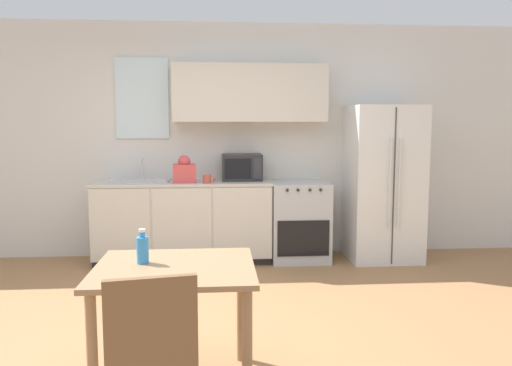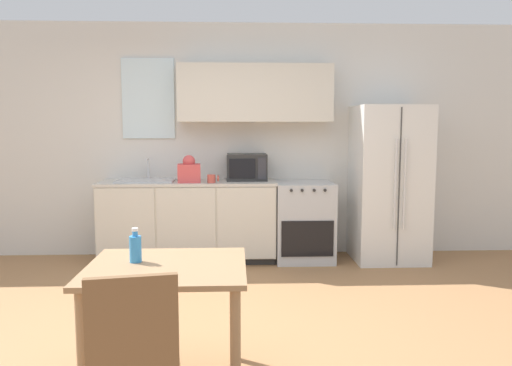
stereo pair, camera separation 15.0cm
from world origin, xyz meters
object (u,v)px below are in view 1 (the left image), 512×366
at_px(dining_table, 175,287).
at_px(dining_chair_near, 152,363).
at_px(refrigerator, 383,183).
at_px(drink_bottle, 143,249).
at_px(oven_range, 299,221).
at_px(microwave, 242,167).
at_px(coffee_mug, 208,179).

bearing_deg(dining_table, dining_chair_near, -92.73).
xyz_separation_m(refrigerator, drink_bottle, (-2.32, -2.66, -0.06)).
distance_m(oven_range, drink_bottle, 3.04).
distance_m(refrigerator, microwave, 1.62).
relative_size(dining_table, dining_chair_near, 0.97).
bearing_deg(dining_chair_near, refrigerator, 48.32).
xyz_separation_m(microwave, dining_chair_near, (-0.56, -3.63, -0.52)).
height_order(coffee_mug, dining_chair_near, coffee_mug).
xyz_separation_m(refrigerator, dining_table, (-2.13, -2.73, -0.26)).
bearing_deg(drink_bottle, dining_table, -20.26).
distance_m(refrigerator, dining_table, 3.47).
bearing_deg(drink_bottle, microwave, 75.66).
height_order(microwave, dining_chair_near, microwave).
xyz_separation_m(microwave, drink_bottle, (-0.71, -2.79, -0.24)).
height_order(dining_chair_near, drink_bottle, drink_bottle).
relative_size(coffee_mug, drink_bottle, 0.61).
xyz_separation_m(dining_table, drink_bottle, (-0.19, 0.07, 0.21)).
bearing_deg(coffee_mug, microwave, 34.96).
bearing_deg(oven_range, drink_bottle, -116.71).
bearing_deg(dining_chair_near, microwave, 71.27).
relative_size(refrigerator, dining_chair_near, 1.88).
distance_m(dining_chair_near, drink_bottle, 0.89).
relative_size(oven_range, dining_chair_near, 0.96).
bearing_deg(coffee_mug, oven_range, 9.44).
xyz_separation_m(refrigerator, coffee_mug, (-1.98, -0.13, 0.08)).
bearing_deg(dining_chair_near, oven_range, 61.23).
bearing_deg(dining_table, drink_bottle, 159.74).
relative_size(microwave, dining_chair_near, 0.48).
xyz_separation_m(refrigerator, dining_chair_near, (-2.16, -3.49, -0.34)).
bearing_deg(microwave, oven_range, -8.36).
xyz_separation_m(refrigerator, microwave, (-1.60, 0.13, 0.18)).
distance_m(coffee_mug, drink_bottle, 2.55).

